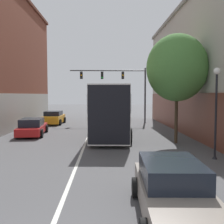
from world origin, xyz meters
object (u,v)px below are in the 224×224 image
Objects in this scene: street_lamp at (216,105)px; street_tree_near at (177,68)px; parked_car_left_mid at (32,127)px; traffic_signal_gantry at (119,82)px; hatchback_foreground at (173,191)px; bus at (111,108)px; parked_car_left_near at (54,118)px.

street_tree_near is (-0.75, 4.19, 2.16)m from street_lamp.
parked_car_left_mid is at bearing 144.35° from street_lamp.
hatchback_foreground is at bearing -89.80° from traffic_signal_gantry.
bus is at bearing 7.79° from hatchback_foreground.
bus is 2.32× the size of street_lamp.
hatchback_foreground is 1.10× the size of parked_car_left_near.
parked_car_left_mid is at bearing 160.43° from street_tree_near.
street_tree_near is (2.92, -12.52, 0.25)m from traffic_signal_gantry.
parked_car_left_mid is 0.68× the size of street_tree_near.
street_tree_near is at bearing -123.69° from bus.
street_tree_near is (9.93, -11.17, 4.12)m from parked_car_left_near.
hatchback_foreground is at bearing -157.01° from parked_car_left_mid.
bus reaches higher than parked_car_left_near.
street_lamp reaches higher than hatchback_foreground.
parked_car_left_near is 8.11m from traffic_signal_gantry.
parked_car_left_near is at bearing 20.89° from hatchback_foreground.
street_lamp is at bearing -29.03° from hatchback_foreground.
street_tree_near reaches higher than traffic_signal_gantry.
street_lamp reaches higher than parked_car_left_near.
bus is 5.75m from street_tree_near.
street_tree_near is (10.10, -3.59, 4.17)m from parked_car_left_mid.
hatchback_foreground is 0.51× the size of traffic_signal_gantry.
parked_car_left_near is at bearing 124.79° from street_lamp.
traffic_signal_gantry reaches higher than hatchback_foreground.
parked_car_left_mid is (-7.26, 13.65, -0.04)m from hatchback_foreground.
bus is at bearing 123.74° from street_lamp.
parked_car_left_mid is at bearing -179.44° from parked_car_left_near.
bus reaches higher than hatchback_foreground.
parked_car_left_near is at bearing -169.07° from traffic_signal_gantry.
bus is 9.88m from traffic_signal_gantry.
street_lamp is 4.77m from street_tree_near.
bus is 13.21m from hatchback_foreground.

